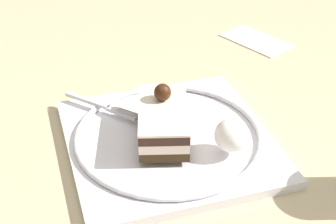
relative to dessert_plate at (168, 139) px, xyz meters
name	(u,v)px	position (x,y,z in m)	size (l,w,h in m)	color
ground_plane	(156,149)	(0.00, 0.02, -0.01)	(2.40, 2.40, 0.00)	tan
dessert_plate	(168,139)	(0.00, 0.00, 0.00)	(0.28, 0.28, 0.02)	white
cake_slice	(163,120)	(0.00, 0.01, 0.03)	(0.13, 0.10, 0.06)	#352410
whipped_cream_dollop	(231,135)	(-0.06, -0.05, 0.03)	(0.04, 0.04, 0.04)	white
fork	(103,106)	(0.09, 0.06, 0.01)	(0.10, 0.08, 0.00)	silver
folded_napkin	(256,40)	(0.21, -0.27, -0.01)	(0.12, 0.06, 0.00)	silver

